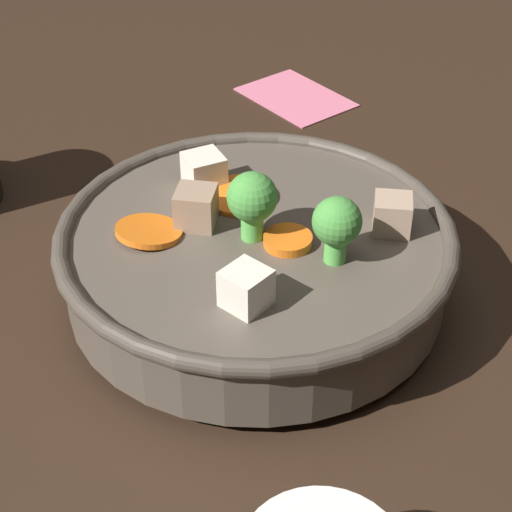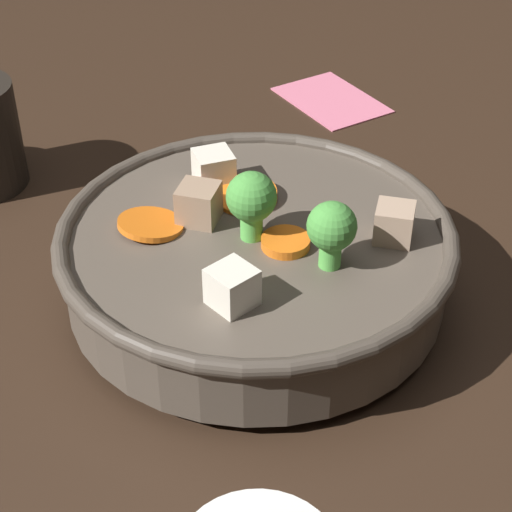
{
  "view_description": "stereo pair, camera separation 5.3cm",
  "coord_description": "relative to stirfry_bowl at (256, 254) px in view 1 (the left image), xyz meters",
  "views": [
    {
      "loc": [
        -0.24,
        0.41,
        0.39
      ],
      "look_at": [
        0.0,
        0.0,
        0.04
      ],
      "focal_mm": 60.0,
      "sensor_mm": 36.0,
      "label": 1
    },
    {
      "loc": [
        -0.29,
        0.38,
        0.39
      ],
      "look_at": [
        0.0,
        0.0,
        0.04
      ],
      "focal_mm": 60.0,
      "sensor_mm": 36.0,
      "label": 2
    }
  ],
  "objects": [
    {
      "name": "stirfry_bowl",
      "position": [
        0.0,
        0.0,
        0.0
      ],
      "size": [
        0.28,
        0.28,
        0.11
      ],
      "color": "#51473D",
      "rests_on": "ground_plane"
    },
    {
      "name": "ground_plane",
      "position": [
        0.0,
        -0.0,
        -0.04
      ],
      "size": [
        3.0,
        3.0,
        0.0
      ],
      "primitive_type": "plane",
      "color": "black"
    },
    {
      "name": "napkin",
      "position": [
        0.13,
        -0.3,
        -0.04
      ],
      "size": [
        0.13,
        0.11,
        0.0
      ],
      "color": "#D16B84",
      "rests_on": "ground_plane"
    }
  ]
}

